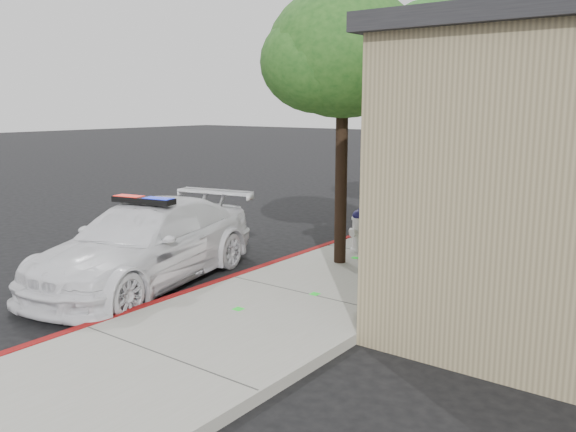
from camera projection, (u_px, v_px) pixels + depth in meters
The scene contains 8 objects.
ground at pixel (230, 284), 10.57m from camera, with size 120.00×120.00×0.00m, color black.
sidewalk at pixel (389, 259), 11.97m from camera, with size 3.20×60.00×0.15m, color gray.
red_curb at pixel (325, 248), 12.87m from camera, with size 0.14×60.00×0.16m, color maroon.
police_car at pixel (146, 243), 10.50m from camera, with size 2.97×5.27×1.56m.
fire_hydrant at pixel (360, 230), 12.20m from camera, with size 0.52×0.45×0.91m.
street_tree_near at pixel (343, 59), 10.75m from camera, with size 2.79×2.86×5.12m.
street_tree_mid at pixel (435, 57), 14.03m from camera, with size 3.07×2.86×5.45m.
street_tree_far at pixel (537, 77), 20.56m from camera, with size 2.92×2.77×5.23m.
Camera 1 is at (6.95, -7.49, 3.15)m, focal length 36.97 mm.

